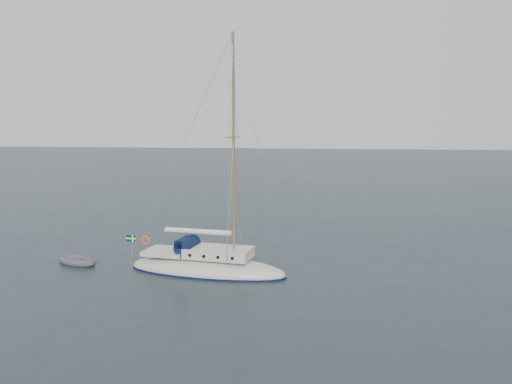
# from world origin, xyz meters

# --- Properties ---
(ground) EXTENTS (300.00, 300.00, 0.00)m
(ground) POSITION_xyz_m (0.00, 0.00, 0.00)
(ground) COLOR black
(ground) RESTS_ON ground
(sailboat) EXTENTS (8.87, 2.66, 12.63)m
(sailboat) POSITION_xyz_m (-1.64, -0.51, 0.96)
(sailboat) COLOR beige
(sailboat) RESTS_ON ground
(dinghy) EXTENTS (2.59, 1.17, 0.37)m
(dinghy) POSITION_xyz_m (-9.16, -0.07, 0.16)
(dinghy) COLOR #47474B
(dinghy) RESTS_ON ground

